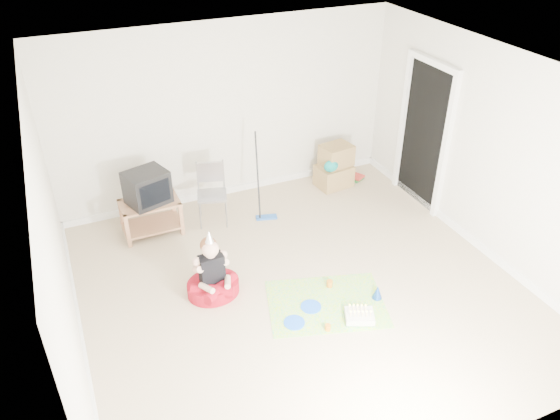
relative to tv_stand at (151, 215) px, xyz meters
name	(u,v)px	position (x,y,z in m)	size (l,w,h in m)	color
ground	(301,288)	(1.35, -1.89, -0.29)	(5.00, 5.00, 0.00)	#C1AC8B
doorway_recess	(424,136)	(3.83, -0.69, 0.74)	(0.02, 0.90, 2.05)	black
tv_stand	(151,215)	(0.00, 0.00, 0.00)	(0.78, 0.49, 0.49)	#976544
crt_tv	(147,187)	(0.00, 0.00, 0.42)	(0.52, 0.43, 0.45)	black
folding_chair	(212,195)	(0.84, -0.08, 0.14)	(0.49, 0.47, 0.88)	gray
cardboard_boxes	(335,167)	(2.90, 0.17, 0.03)	(0.58, 0.48, 0.67)	#967849
floor_mop	(266,203)	(1.56, -0.30, -0.02)	(0.32, 0.40, 1.20)	#2357AF
book_pile	(354,177)	(3.32, 0.23, -0.26)	(0.30, 0.33, 0.06)	#216529
seated_woman	(213,280)	(0.37, -1.55, -0.09)	(0.64, 0.64, 0.89)	maroon
party_mat	(326,303)	(1.50, -2.25, -0.28)	(1.33, 0.96, 0.01)	#EC317A
birthday_cake	(359,317)	(1.71, -2.62, -0.24)	(0.39, 0.35, 0.15)	white
blue_plate_near	(311,307)	(1.31, -2.23, -0.27)	(0.24, 0.24, 0.01)	blue
blue_plate_far	(294,323)	(1.03, -2.39, -0.27)	(0.23, 0.23, 0.01)	blue
orange_cup_near	(330,284)	(1.68, -1.99, -0.24)	(0.07, 0.07, 0.08)	orange
orange_cup_far	(328,327)	(1.32, -2.63, -0.24)	(0.06, 0.06, 0.07)	orange
blue_party_hat	(377,292)	(2.09, -2.40, -0.19)	(0.12, 0.12, 0.17)	#1949B2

